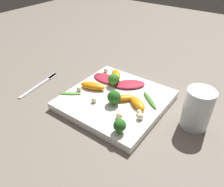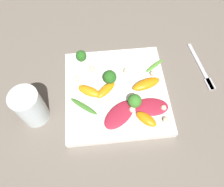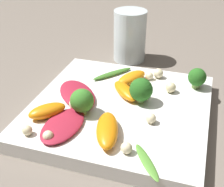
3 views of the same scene
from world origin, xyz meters
TOP-DOWN VIEW (x-y plane):
  - ground_plane at (0.00, 0.00)m, footprint 2.40×2.40m
  - plate at (0.00, 0.00)m, footprint 0.28×0.28m
  - drinking_glass at (0.04, -0.22)m, footprint 0.07×0.07m
  - radicchio_leaf_0 at (0.07, 0.00)m, footprint 0.10×0.11m
  - radicchio_leaf_1 at (0.06, 0.08)m, footprint 0.06×0.09m
  - orange_segment_0 at (0.09, 0.07)m, footprint 0.06×0.06m
  - orange_segment_1 at (-0.00, -0.03)m, footprint 0.06×0.07m
  - orange_segment_2 at (0.00, -0.07)m, footprint 0.05×0.07m
  - orange_segment_3 at (-0.01, 0.08)m, footprint 0.05×0.09m
  - broccoli_floret_0 at (0.05, 0.04)m, footprint 0.04×0.04m
  - broccoli_floret_1 at (-0.11, -0.09)m, footprint 0.03×0.03m
  - broccoli_floret_2 at (-0.03, -0.02)m, footprint 0.04×0.04m
  - arugula_sprig_0 at (-0.07, 0.12)m, footprint 0.05×0.06m
  - arugula_sprig_1 at (0.04, -0.09)m, footprint 0.06×0.07m
  - macadamia_nut_0 at (0.07, 0.12)m, footprint 0.01×0.01m
  - macadamia_nut_1 at (0.10, 0.11)m, footprint 0.01×0.01m
  - macadamia_nut_2 at (-0.06, 0.03)m, footprint 0.02×0.02m
  - macadamia_nut_3 at (-0.03, -0.10)m, footprint 0.01×0.01m
  - macadamia_nut_4 at (-0.04, 0.11)m, footprint 0.02×0.02m
  - macadamia_nut_5 at (0.06, 0.03)m, footprint 0.02×0.02m
  - macadamia_nut_6 at (-0.07, -0.06)m, footprint 0.02×0.02m
  - macadamia_nut_7 at (-0.04, -0.11)m, footprint 0.02×0.02m

SIDE VIEW (x-z plane):
  - ground_plane at x=0.00m, z-range 0.00..0.00m
  - plate at x=0.00m, z-range 0.00..0.02m
  - arugula_sprig_0 at x=-0.07m, z-range 0.02..0.03m
  - arugula_sprig_1 at x=0.04m, z-range 0.02..0.03m
  - radicchio_leaf_1 at x=0.06m, z-range 0.02..0.03m
  - radicchio_leaf_0 at x=0.07m, z-range 0.02..0.03m
  - macadamia_nut_3 at x=-0.03m, z-range 0.02..0.04m
  - macadamia_nut_1 at x=0.10m, z-range 0.02..0.04m
  - macadamia_nut_0 at x=0.07m, z-range 0.02..0.04m
  - macadamia_nut_4 at x=-0.04m, z-range 0.02..0.04m
  - macadamia_nut_2 at x=-0.06m, z-range 0.02..0.04m
  - macadamia_nut_5 at x=0.06m, z-range 0.02..0.04m
  - orange_segment_1 at x=0.00m, z-range 0.02..0.04m
  - macadamia_nut_7 at x=-0.04m, z-range 0.02..0.04m
  - macadamia_nut_6 at x=-0.07m, z-range 0.02..0.04m
  - orange_segment_2 at x=0.00m, z-range 0.02..0.04m
  - orange_segment_0 at x=0.09m, z-range 0.02..0.04m
  - orange_segment_3 at x=-0.01m, z-range 0.02..0.04m
  - broccoli_floret_1 at x=-0.11m, z-range 0.02..0.06m
  - broccoli_floret_0 at x=0.05m, z-range 0.02..0.07m
  - broccoli_floret_2 at x=-0.03m, z-range 0.03..0.07m
  - drinking_glass at x=0.04m, z-range 0.00..0.11m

